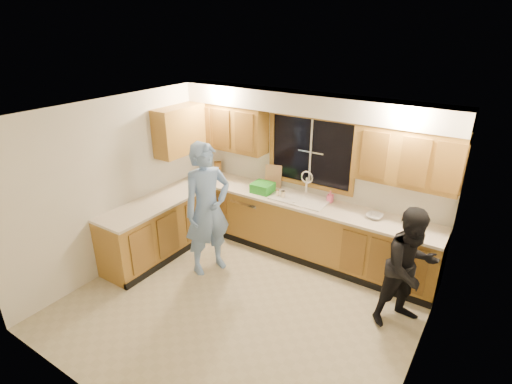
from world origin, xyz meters
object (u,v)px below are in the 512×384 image
dishwasher (253,216)px  stove (129,244)px  man (207,209)px  sink (300,203)px  woman (410,268)px  knife_block (218,168)px  dish_crate (263,188)px  soap_bottle (330,197)px  bowl (374,216)px

dishwasher → stove: bearing=-117.7°
man → sink: bearing=-15.9°
man → woman: bearing=-59.1°
sink → woman: (1.82, -0.71, -0.10)m
knife_block → dish_crate: (1.09, -0.24, -0.04)m
dish_crate → woman: bearing=-14.7°
man → dish_crate: size_ratio=6.21×
man → soap_bottle: (1.30, 1.29, 0.03)m
woman → knife_block: size_ratio=6.83×
sink → dish_crate: 0.65m
sink → knife_block: (-1.73, 0.17, 0.17)m
dish_crate → bowl: (1.78, 0.08, -0.05)m
stove → dish_crate: size_ratio=2.86×
dish_crate → man: bearing=-103.1°
woman → soap_bottle: woman is taller
sink → dish_crate: sink is taller
dishwasher → woman: 2.79m
dishwasher → knife_block: knife_block is taller
stove → soap_bottle: (2.22, 1.98, 0.56)m
soap_bottle → bowl: soap_bottle is taller
sink → soap_bottle: bearing=20.6°
woman → bowl: size_ratio=6.80×
woman → bowl: woman is taller
man → knife_block: size_ratio=8.75×
man → dish_crate: man is taller
dishwasher → man: size_ratio=0.42×
stove → soap_bottle: 3.02m
stove → knife_block: 2.08m
dishwasher → dish_crate: dish_crate is taller
stove → dish_crate: bearing=56.5°
stove → woman: woman is taller
dishwasher → stove: (-0.95, -1.81, 0.04)m
stove → sink: bearing=45.4°
woman → dish_crate: (-2.46, 0.64, 0.23)m
sink → dishwasher: 0.96m
knife_block → dish_crate: bearing=-51.5°
dishwasher → knife_block: size_ratio=3.68×
soap_bottle → man: bearing=-135.3°
sink → soap_bottle: size_ratio=4.86×
woman → bowl: 1.01m
man → soap_bottle: man is taller
sink → dish_crate: bearing=-173.8°
stove → bowl: size_ratio=4.02×
dish_crate → soap_bottle: (1.05, 0.23, 0.02)m
sink → woman: 1.96m
dishwasher → bowl: size_ratio=3.66×
dishwasher → bowl: bowl is taller
dishwasher → man: (-0.03, -1.12, 0.57)m
knife_block → bowl: size_ratio=1.00×
knife_block → soap_bottle: 2.14m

